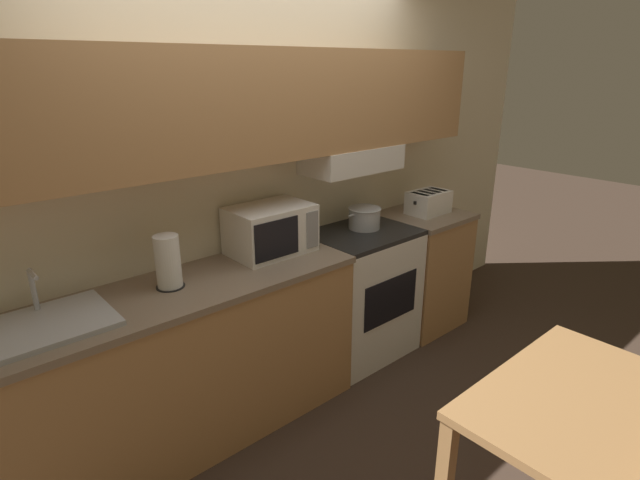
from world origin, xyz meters
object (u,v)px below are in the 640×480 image
object	(u,v)px
dining_table	(586,426)
paper_towel_roll	(168,262)
sink_basin	(47,324)
microwave	(271,229)
toaster	(428,202)
cooking_pot	(364,217)
stove_range	(361,293)

from	to	relation	value
dining_table	paper_towel_roll	bearing A→B (deg)	117.57
sink_basin	dining_table	distance (m)	2.26
microwave	toaster	xyz separation A→B (m)	(1.38, -0.11, -0.06)
cooking_pot	toaster	world-z (taller)	toaster
stove_range	paper_towel_roll	distance (m)	1.49
stove_range	sink_basin	distance (m)	2.00
cooking_pot	stove_range	bearing A→B (deg)	-144.50
cooking_pot	dining_table	distance (m)	1.85
microwave	dining_table	bearing A→B (deg)	-83.01
sink_basin	stove_range	bearing A→B (deg)	0.18
stove_range	paper_towel_roll	world-z (taller)	paper_towel_roll
sink_basin	paper_towel_roll	bearing A→B (deg)	3.47
toaster	dining_table	size ratio (longest dim) A/B	0.33
stove_range	microwave	size ratio (longest dim) A/B	1.90
microwave	stove_range	bearing A→B (deg)	-7.82
toaster	stove_range	bearing A→B (deg)	178.43
microwave	toaster	size ratio (longest dim) A/B	1.49
cooking_pot	toaster	bearing A→B (deg)	-5.92
cooking_pot	paper_towel_roll	xyz separation A→B (m)	(-1.43, -0.02, 0.06)
microwave	paper_towel_roll	world-z (taller)	microwave
toaster	sink_basin	xyz separation A→B (m)	(-2.63, 0.01, -0.07)
cooking_pot	sink_basin	bearing A→B (deg)	-178.52
microwave	sink_basin	world-z (taller)	microwave
cooking_pot	dining_table	size ratio (longest dim) A/B	0.31
dining_table	toaster	bearing A→B (deg)	55.21
toaster	dining_table	xyz separation A→B (m)	(-1.16, -1.67, -0.36)
microwave	sink_basin	xyz separation A→B (m)	(-1.26, -0.10, -0.13)
toaster	sink_basin	size ratio (longest dim) A/B	0.62
dining_table	sink_basin	bearing A→B (deg)	131.29
toaster	paper_towel_roll	world-z (taller)	paper_towel_roll
toaster	paper_towel_roll	distance (m)	2.06
toaster	dining_table	world-z (taller)	toaster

